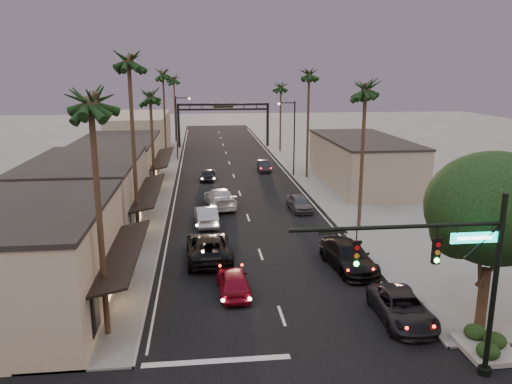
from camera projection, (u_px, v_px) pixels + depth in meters
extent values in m
plane|color=slate|center=(238.00, 187.00, 54.82)|extent=(200.00, 200.00, 0.00)
cube|color=black|center=(234.00, 178.00, 59.64)|extent=(14.00, 120.00, 0.02)
cube|color=slate|center=(158.00, 168.00, 65.36)|extent=(5.00, 92.00, 0.12)
cube|color=slate|center=(301.00, 165.00, 67.43)|extent=(5.00, 92.00, 0.12)
cube|color=tan|center=(27.00, 262.00, 25.70)|extent=(8.00, 12.00, 5.50)
cube|color=gray|center=(86.00, 197.00, 39.23)|extent=(8.00, 14.00, 5.50)
cube|color=tan|center=(118.00, 164.00, 54.74)|extent=(8.00, 16.00, 5.00)
cube|color=gray|center=(141.00, 134.00, 76.84)|extent=(8.00, 20.00, 6.00)
cube|color=gray|center=(362.00, 162.00, 55.76)|extent=(8.00, 18.00, 5.00)
cylinder|color=black|center=(494.00, 288.00, 19.96)|extent=(0.22, 0.22, 7.80)
cylinder|color=black|center=(398.00, 227.00, 18.86)|extent=(8.40, 0.16, 0.16)
cube|color=black|center=(356.00, 255.00, 18.94)|extent=(0.28, 0.22, 1.00)
cube|color=black|center=(436.00, 251.00, 19.29)|extent=(0.28, 0.22, 1.00)
cube|color=#0CB8A9|center=(474.00, 238.00, 19.33)|extent=(1.90, 0.08, 0.42)
cylinder|color=#38281C|center=(483.00, 300.00, 24.07)|extent=(0.52, 0.52, 3.20)
ellipsoid|color=black|center=(493.00, 208.00, 22.99)|extent=(6.20, 6.20, 5.20)
sphere|color=black|center=(459.00, 230.00, 23.72)|extent=(2.80, 2.80, 2.80)
cube|color=gray|center=(486.00, 353.00, 22.43)|extent=(2.20, 2.60, 0.24)
cube|color=black|center=(179.00, 127.00, 82.17)|extent=(0.40, 0.40, 7.00)
cube|color=black|center=(268.00, 126.00, 83.78)|extent=(0.40, 0.40, 7.00)
cube|color=black|center=(223.00, 104.00, 82.13)|extent=(15.20, 0.35, 0.35)
cube|color=black|center=(223.00, 109.00, 82.32)|extent=(15.20, 0.30, 0.30)
cube|color=beige|center=(223.00, 107.00, 82.21)|extent=(4.20, 0.12, 1.00)
cylinder|color=black|center=(294.00, 139.00, 59.38)|extent=(0.16, 0.16, 9.00)
cylinder|color=black|center=(286.00, 103.00, 58.26)|extent=(2.00, 0.12, 0.12)
sphere|color=#FFD899|center=(279.00, 104.00, 58.18)|extent=(0.30, 0.30, 0.30)
cylinder|color=black|center=(177.00, 129.00, 70.36)|extent=(0.16, 0.16, 9.00)
cylinder|color=black|center=(183.00, 98.00, 69.46)|extent=(2.00, 0.12, 0.12)
sphere|color=#FFD899|center=(189.00, 98.00, 69.59)|extent=(0.30, 0.30, 0.30)
cylinder|color=#38281C|center=(100.00, 226.00, 22.64)|extent=(0.28, 0.28, 11.00)
sphere|color=black|center=(89.00, 89.00, 21.21)|extent=(3.20, 3.20, 3.20)
cylinder|color=#38281C|center=(134.00, 157.00, 34.97)|extent=(0.28, 0.28, 13.00)
sphere|color=black|center=(128.00, 52.00, 33.30)|extent=(3.20, 3.20, 3.20)
cylinder|color=#38281C|center=(153.00, 149.00, 48.84)|extent=(0.28, 0.28, 10.00)
sphere|color=black|center=(150.00, 90.00, 47.53)|extent=(3.20, 3.20, 3.20)
cylinder|color=#38281C|center=(165.00, 120.00, 66.96)|extent=(0.28, 0.28, 12.00)
sphere|color=black|center=(163.00, 70.00, 65.41)|extent=(3.20, 3.20, 3.20)
cylinder|color=#38281C|center=(362.00, 161.00, 39.01)|extent=(0.28, 0.28, 11.00)
sphere|color=black|center=(366.00, 82.00, 37.58)|extent=(3.20, 3.20, 3.20)
cylinder|color=#38281C|center=(308.00, 127.00, 58.21)|extent=(0.28, 0.28, 12.00)
sphere|color=black|center=(309.00, 69.00, 56.66)|extent=(3.20, 3.20, 3.20)
cylinder|color=#38281C|center=(280.00, 120.00, 77.77)|extent=(0.28, 0.28, 10.00)
sphere|color=black|center=(281.00, 83.00, 76.45)|extent=(3.20, 3.20, 3.20)
cylinder|color=#38281C|center=(175.00, 111.00, 89.33)|extent=(0.28, 0.28, 11.00)
sphere|color=black|center=(174.00, 76.00, 87.90)|extent=(3.20, 3.20, 3.20)
imported|color=maroon|center=(233.00, 281.00, 28.29)|extent=(1.89, 4.36, 1.46)
imported|color=black|center=(209.00, 247.00, 33.42)|extent=(3.11, 6.38, 1.75)
imported|color=#A0A1A5|center=(206.00, 216.00, 41.06)|extent=(2.02, 4.93, 1.59)
imported|color=#AFAFAF|center=(220.00, 198.00, 46.50)|extent=(3.19, 6.29, 1.75)
imported|color=black|center=(208.00, 174.00, 58.02)|extent=(1.99, 4.20, 1.39)
imported|color=black|center=(402.00, 308.00, 25.15)|extent=(2.53, 5.24, 1.44)
imported|color=black|center=(348.00, 256.00, 31.86)|extent=(3.01, 6.02, 1.68)
imported|color=#45454A|center=(299.00, 203.00, 45.30)|extent=(2.06, 4.35, 1.44)
imported|color=black|center=(264.00, 166.00, 63.34)|extent=(1.44, 4.08, 1.34)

